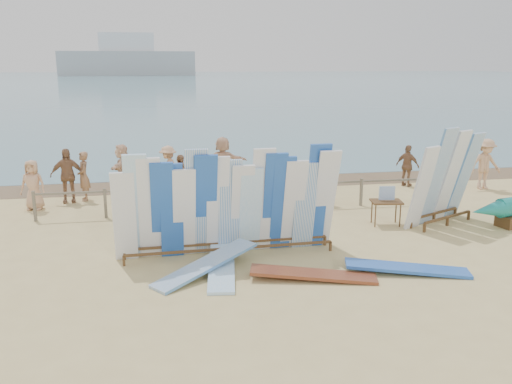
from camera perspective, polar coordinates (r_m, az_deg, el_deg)
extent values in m
plane|color=#CFB977|center=(14.05, -0.06, -5.29)|extent=(160.00, 160.00, 0.00)
cube|color=slate|center=(141.19, -9.36, 11.52)|extent=(320.00, 240.00, 0.02)
cube|color=brown|center=(20.92, -3.51, 1.00)|extent=(40.00, 2.60, 0.01)
cube|color=#999EA3|center=(193.34, -13.34, 13.03)|extent=(45.00, 8.00, 8.00)
cube|color=silver|center=(193.45, -13.46, 15.10)|extent=(18.00, 6.00, 6.00)
cube|color=#756C58|center=(16.68, -1.86, 0.60)|extent=(12.00, 0.06, 0.06)
cube|color=#756C58|center=(17.01, -22.29, -1.39)|extent=(0.08, 0.08, 0.90)
cube|color=#756C58|center=(16.69, -15.58, -1.14)|extent=(0.08, 0.08, 0.90)
cube|color=#756C58|center=(16.61, -8.70, -0.86)|extent=(0.08, 0.08, 0.90)
cube|color=#756C58|center=(16.77, -1.86, -0.57)|extent=(0.08, 0.08, 0.90)
cube|color=#756C58|center=(17.16, 4.77, -0.28)|extent=(0.08, 0.08, 0.90)
cube|color=#756C58|center=(17.77, 11.02, -0.01)|extent=(0.08, 0.08, 0.90)
cube|color=#756C58|center=(18.57, 16.79, 0.25)|extent=(0.08, 0.08, 0.90)
cube|color=brown|center=(12.88, -2.64, -5.96)|extent=(4.95, 0.20, 0.06)
cube|color=brown|center=(13.27, -2.93, -5.37)|extent=(4.95, 0.20, 0.06)
cube|color=white|center=(12.69, -13.68, -2.59)|extent=(0.54, 0.58, 2.19)
cube|color=#99CEF6|center=(12.63, -12.43, -1.63)|extent=(0.55, 0.79, 2.60)
cube|color=white|center=(12.64, -11.11, -1.77)|extent=(0.54, 0.75, 2.51)
cube|color=blue|center=(12.66, -9.80, -1.95)|extent=(0.55, 0.78, 2.39)
cube|color=blue|center=(12.67, -8.86, -2.03)|extent=(0.54, 0.58, 2.34)
cube|color=white|center=(12.71, -7.55, -2.23)|extent=(0.54, 0.69, 2.21)
cube|color=white|center=(12.67, -6.29, -1.19)|extent=(0.54, 0.73, 2.66)
cube|color=blue|center=(12.71, -5.35, -1.43)|extent=(0.55, 0.85, 2.53)
cube|color=white|center=(12.75, -4.06, -1.50)|extent=(0.54, 0.68, 2.47)
cube|color=white|center=(12.80, -2.79, -1.62)|extent=(0.54, 0.61, 2.38)
cube|color=white|center=(12.86, -1.52, -1.83)|extent=(0.54, 0.73, 2.26)
cube|color=#99CEF6|center=(12.91, -0.61, -1.97)|extent=(0.54, 0.67, 2.17)
cube|color=white|center=(12.91, 0.64, -0.92)|extent=(0.54, 0.68, 2.62)
cube|color=blue|center=(12.99, 1.88, -1.10)|extent=(0.54, 0.74, 2.51)
cube|color=blue|center=(13.05, 2.76, -1.25)|extent=(0.54, 0.70, 2.42)
cube|color=white|center=(13.13, 3.98, -1.40)|extent=(0.54, 0.70, 2.31)
cube|color=white|center=(13.22, 5.17, -1.48)|extent=(0.54, 0.56, 2.24)
cube|color=blue|center=(13.25, 6.38, -0.50)|extent=(0.54, 0.64, 2.68)
cube|color=white|center=(13.33, 7.22, -0.76)|extent=(0.55, 0.84, 2.53)
cube|color=brown|center=(16.28, 19.53, -2.50)|extent=(1.88, 0.96, 0.06)
cube|color=brown|center=(16.52, 18.25, -2.16)|extent=(1.88, 0.96, 0.06)
cube|color=white|center=(15.41, 17.06, 0.38)|extent=(0.78, 0.80, 2.37)
cube|color=white|center=(15.88, 18.53, 1.49)|extent=(0.85, 0.94, 2.83)
cube|color=white|center=(16.41, 19.83, 1.56)|extent=(0.86, 0.96, 2.71)
cube|color=white|center=(16.95, 21.05, 1.62)|extent=(0.86, 0.97, 2.60)
cube|color=brown|center=(16.81, 24.98, -2.83)|extent=(0.57, 0.64, 0.33)
cone|color=teal|center=(16.11, 23.17, -1.77)|extent=(1.19, 0.75, 0.51)
cube|color=brown|center=(15.77, 13.57, -1.00)|extent=(0.93, 0.72, 0.05)
cube|color=white|center=(15.71, 13.62, -0.11)|extent=(0.45, 0.10, 0.40)
cube|color=white|center=(12.09, -5.28, -8.56)|extent=(2.49, 2.05, 0.44)
cube|color=#99CEF6|center=(12.25, -3.62, -8.22)|extent=(0.90, 2.75, 0.25)
cube|color=blue|center=(12.53, 15.60, -8.20)|extent=(2.75, 1.26, 0.22)
cube|color=brown|center=(11.83, 6.04, -9.09)|extent=(2.76, 1.20, 0.22)
cube|color=red|center=(17.37, 0.86, -0.42)|extent=(0.74, 0.71, 0.05)
cube|color=red|center=(17.55, 0.99, 0.73)|extent=(0.62, 0.37, 0.59)
cube|color=red|center=(17.80, 1.62, -0.29)|extent=(0.49, 0.44, 0.04)
cube|color=red|center=(17.94, 1.49, 0.64)|extent=(0.49, 0.14, 0.48)
cube|color=red|center=(17.61, 3.41, 0.53)|extent=(0.65, 0.88, 0.58)
cube|color=red|center=(17.80, 2.96, 1.90)|extent=(0.50, 0.28, 0.36)
imported|color=#8C6042|center=(18.82, -19.27, 1.64)|extent=(1.09, 0.54, 1.80)
imported|color=#8C6042|center=(20.91, 15.67, 2.68)|extent=(0.87, 0.96, 1.55)
imported|color=beige|center=(20.22, -13.91, 2.59)|extent=(0.73, 1.60, 1.67)
imported|color=tan|center=(19.48, -9.21, 2.40)|extent=(0.68, 1.15, 1.67)
imported|color=beige|center=(17.89, 6.82, 1.54)|extent=(0.89, 0.81, 1.69)
imported|color=#8C6042|center=(18.93, -17.69, 1.59)|extent=(0.44, 0.65, 1.65)
imported|color=beige|center=(19.95, -3.52, 3.15)|extent=(1.84, 0.95, 1.90)
imported|color=tan|center=(18.30, -22.43, 0.69)|extent=(0.82, 0.50, 1.58)
imported|color=#8C6042|center=(18.22, -7.94, 1.51)|extent=(0.70, 0.99, 1.55)
imported|color=tan|center=(21.34, 22.98, 2.71)|extent=(1.20, 0.52, 1.85)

